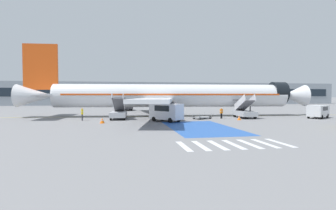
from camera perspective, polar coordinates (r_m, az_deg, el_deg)
ground_plane at (r=44.17m, az=3.51°, el=-2.35°), size 600.00×600.00×0.00m
apron_leadline_yellow at (r=43.21m, az=1.12°, el=-2.44°), size 81.54×6.16×0.01m
apron_stand_patch_blue at (r=28.41m, az=7.15°, el=-4.87°), size 6.68×13.14×0.01m
apron_walkway_bar_0 at (r=18.06m, az=3.47°, el=-8.93°), size 0.44×3.60×0.01m
apron_walkway_bar_1 at (r=18.37m, az=7.15°, el=-8.75°), size 0.44×3.60×0.01m
apron_walkway_bar_2 at (r=18.76m, az=10.70°, el=-8.54°), size 0.44×3.60×0.01m
apron_walkway_bar_3 at (r=19.21m, az=14.08°, el=-8.32°), size 0.44×3.60×0.01m
apron_walkway_bar_4 at (r=19.73m, az=17.30°, el=-8.07°), size 0.44×3.60×0.01m
apron_walkway_bar_5 at (r=20.30m, az=20.33°, el=-7.82°), size 0.44×3.60×0.01m
apron_walkway_bar_6 at (r=20.92m, az=23.19°, el=-7.56°), size 0.44×3.60×0.01m
airliner at (r=42.99m, az=0.18°, el=2.04°), size 47.54×35.79×11.44m
boarding_stairs_forward at (r=41.48m, az=16.27°, el=-1.43°), size 2.54×5.36×3.60m
boarding_stairs_aft at (r=38.56m, az=-10.69°, el=-1.58°), size 2.54×5.36×3.93m
fuel_tanker at (r=62.73m, az=-9.59°, el=0.52°), size 3.81×11.08×3.38m
service_van_0 at (r=45.47m, az=29.88°, el=-1.04°), size 4.74×4.07×1.92m
service_van_1 at (r=34.29m, az=-0.39°, el=-1.32°), size 4.32×4.50×2.35m
baggage_cart at (r=38.54m, az=7.44°, el=-2.64°), size 3.00×2.52×0.87m
ground_crew_0 at (r=39.69m, az=11.55°, el=-1.57°), size 0.48×0.37×1.61m
ground_crew_1 at (r=39.17m, az=-0.42°, el=-1.51°), size 0.44×0.48×1.68m
ground_crew_2 at (r=37.55m, az=-18.18°, el=-1.69°), size 0.35×0.48×1.77m
ground_crew_3 at (r=38.15m, az=-1.38°, el=-1.67°), size 0.48×0.35×1.61m
traffic_cone_0 at (r=39.38m, az=-2.39°, el=-2.49°), size 0.50×0.50×0.56m
traffic_cone_1 at (r=37.80m, az=15.23°, el=-2.73°), size 0.54×0.54×0.60m
traffic_cone_2 at (r=33.29m, az=-14.13°, el=-3.30°), size 0.61×0.61×0.68m
terminal_building at (r=99.33m, az=-0.41°, el=2.49°), size 132.70×12.10×8.05m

